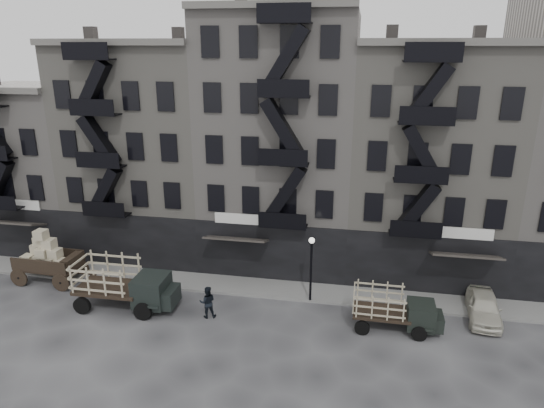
% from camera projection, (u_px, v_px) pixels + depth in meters
% --- Properties ---
extents(ground, '(140.00, 140.00, 0.00)m').
position_uv_depth(ground, '(253.00, 320.00, 27.89)').
color(ground, '#38383A').
rests_on(ground, ground).
extents(sidewalk, '(55.00, 2.50, 0.15)m').
position_uv_depth(sidewalk, '(266.00, 288.00, 31.36)').
color(sidewalk, slate).
rests_on(sidewalk, ground).
extents(building_west, '(10.00, 11.35, 13.20)m').
position_uv_depth(building_west, '(35.00, 164.00, 38.62)').
color(building_west, gray).
rests_on(building_west, ground).
extents(building_midwest, '(10.00, 11.35, 16.20)m').
position_uv_depth(building_midwest, '(151.00, 150.00, 36.41)').
color(building_midwest, gray).
rests_on(building_midwest, ground).
extents(building_center, '(10.00, 11.35, 18.20)m').
position_uv_depth(building_center, '(282.00, 141.00, 34.36)').
color(building_center, gray).
rests_on(building_center, ground).
extents(building_mideast, '(10.00, 11.35, 16.20)m').
position_uv_depth(building_mideast, '(427.00, 161.00, 32.95)').
color(building_mideast, gray).
rests_on(building_mideast, ground).
extents(lamp_post, '(0.36, 0.36, 4.28)m').
position_uv_depth(lamp_post, '(311.00, 261.00, 28.91)').
color(lamp_post, black).
rests_on(lamp_post, ground).
extents(wagon, '(4.38, 2.47, 3.64)m').
position_uv_depth(wagon, '(46.00, 252.00, 31.80)').
color(wagon, black).
rests_on(wagon, ground).
extents(stake_truck_west, '(6.10, 2.58, 3.04)m').
position_uv_depth(stake_truck_west, '(123.00, 281.00, 28.71)').
color(stake_truck_west, black).
rests_on(stake_truck_west, ground).
extents(stake_truck_east, '(4.84, 2.07, 2.41)m').
position_uv_depth(stake_truck_east, '(394.00, 307.00, 26.58)').
color(stake_truck_east, black).
rests_on(stake_truck_east, ground).
extents(car_east, '(2.16, 4.48, 1.48)m').
position_uv_depth(car_east, '(484.00, 307.00, 27.83)').
color(car_east, beige).
rests_on(car_east, ground).
extents(pedestrian_mid, '(1.12, 0.98, 1.93)m').
position_uv_depth(pedestrian_mid, '(207.00, 302.00, 27.89)').
color(pedestrian_mid, black).
rests_on(pedestrian_mid, ground).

